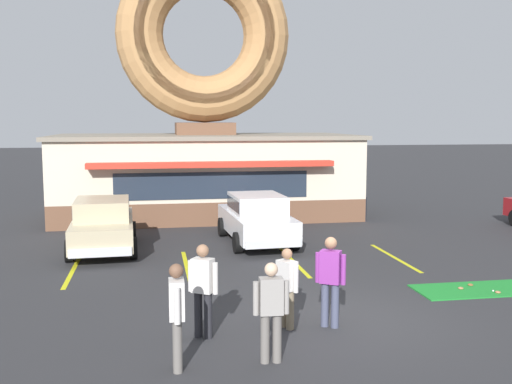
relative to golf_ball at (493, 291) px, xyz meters
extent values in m
plane|color=#2D2D30|center=(-4.03, -1.22, -0.05)|extent=(160.00, 160.00, 0.00)
cube|color=brown|center=(-5.49, 12.78, 0.40)|extent=(12.00, 6.00, 0.90)
cube|color=beige|center=(-5.49, 12.78, 2.00)|extent=(12.00, 6.00, 2.30)
cube|color=gray|center=(-5.49, 12.78, 3.23)|extent=(12.30, 6.30, 0.16)
cube|color=red|center=(-5.49, 9.48, 2.30)|extent=(9.00, 0.60, 0.20)
cube|color=#232D3D|center=(-5.49, 9.76, 1.50)|extent=(7.20, 0.03, 1.00)
cube|color=brown|center=(-5.49, 12.78, 3.56)|extent=(2.40, 1.80, 0.50)
torus|color=#B27F4C|center=(-5.49, 12.78, 7.36)|extent=(7.10, 1.90, 7.10)
torus|color=#936038|center=(-5.49, 12.35, 7.36)|extent=(6.25, 1.05, 6.24)
cube|color=#1E842D|center=(0.57, 0.28, -0.04)|extent=(4.53, 1.27, 0.03)
torus|color=brown|center=(-0.24, 0.57, 0.00)|extent=(0.13, 0.13, 0.04)
torus|color=#A5724C|center=(0.06, -0.11, 0.00)|extent=(0.13, 0.13, 0.04)
torus|color=#A5724C|center=(-0.62, 0.34, 0.00)|extent=(0.13, 0.13, 0.04)
sphere|color=white|center=(0.00, 0.00, 0.00)|extent=(0.04, 0.04, 0.04)
cube|color=#BCAD89|center=(-9.19, 6.22, 0.61)|extent=(1.93, 4.46, 0.68)
cube|color=#BCAD89|center=(-9.18, 6.07, 1.25)|extent=(1.64, 2.16, 0.60)
cube|color=#232D3D|center=(-9.18, 6.07, 1.27)|extent=(1.66, 2.07, 0.36)
cube|color=silver|center=(-9.27, 8.45, 0.37)|extent=(1.67, 0.16, 0.24)
cube|color=silver|center=(-9.10, 3.99, 0.37)|extent=(1.67, 0.16, 0.24)
cylinder|color=black|center=(-10.12, 7.55, 0.27)|extent=(0.24, 0.65, 0.64)
cylinder|color=black|center=(-8.36, 7.62, 0.27)|extent=(0.24, 0.65, 0.64)
cylinder|color=black|center=(-10.02, 4.83, 0.27)|extent=(0.24, 0.65, 0.64)
cylinder|color=black|center=(-8.26, 4.89, 0.27)|extent=(0.24, 0.65, 0.64)
cube|color=silver|center=(-4.40, 6.54, 0.61)|extent=(1.99, 4.49, 0.68)
cube|color=silver|center=(-4.39, 6.39, 1.25)|extent=(1.67, 2.18, 0.60)
cube|color=#232D3D|center=(-4.39, 6.39, 1.27)|extent=(1.69, 2.10, 0.36)
cube|color=silver|center=(-4.52, 8.76, 0.37)|extent=(1.67, 0.19, 0.24)
cube|color=silver|center=(-4.28, 4.31, 0.37)|extent=(1.67, 0.19, 0.24)
cylinder|color=black|center=(-5.35, 7.85, 0.27)|extent=(0.25, 0.65, 0.64)
cylinder|color=black|center=(-3.60, 7.95, 0.27)|extent=(0.25, 0.65, 0.64)
cylinder|color=black|center=(-5.21, 5.13, 0.27)|extent=(0.25, 0.65, 0.64)
cylinder|color=black|center=(-3.45, 5.22, 0.27)|extent=(0.25, 0.65, 0.64)
cylinder|color=slate|center=(-7.35, -2.95, 0.37)|extent=(0.15, 0.15, 0.85)
cylinder|color=slate|center=(-7.35, -3.15, 0.37)|extent=(0.15, 0.15, 0.85)
cube|color=silver|center=(-7.35, -3.05, 1.11)|extent=(0.24, 0.38, 0.62)
cylinder|color=silver|center=(-7.34, -2.80, 1.08)|extent=(0.10, 0.10, 0.57)
cylinder|color=silver|center=(-7.35, -3.30, 1.08)|extent=(0.10, 0.10, 0.57)
sphere|color=brown|center=(-7.35, -3.05, 1.57)|extent=(0.23, 0.23, 0.23)
cylinder|color=slate|center=(-5.92, -3.01, 0.36)|extent=(0.15, 0.15, 0.82)
cylinder|color=slate|center=(-5.72, -3.02, 0.36)|extent=(0.15, 0.15, 0.82)
cube|color=gray|center=(-5.82, -3.01, 1.07)|extent=(0.39, 0.25, 0.60)
cylinder|color=gray|center=(-6.07, -3.01, 1.04)|extent=(0.10, 0.10, 0.55)
cylinder|color=gray|center=(-5.57, -3.02, 1.04)|extent=(0.10, 0.10, 0.55)
sphere|color=beige|center=(-5.82, -3.01, 1.51)|extent=(0.22, 0.22, 0.22)
cylinder|color=#232328|center=(-6.73, -1.74, 0.38)|extent=(0.15, 0.15, 0.85)
cylinder|color=#232328|center=(-6.90, -1.63, 0.38)|extent=(0.15, 0.15, 0.85)
cube|color=silver|center=(-6.82, -1.69, 1.12)|extent=(0.45, 0.41, 0.62)
cylinder|color=silver|center=(-6.61, -1.82, 1.08)|extent=(0.10, 0.10, 0.57)
cylinder|color=silver|center=(-7.03, -1.55, 1.08)|extent=(0.10, 0.10, 0.57)
sphere|color=#9E7051|center=(-6.82, -1.69, 1.57)|extent=(0.23, 0.23, 0.23)
cylinder|color=#7F7056|center=(-5.16, -1.54, 0.33)|extent=(0.15, 0.15, 0.76)
cylinder|color=#7F7056|center=(-5.25, -1.37, 0.33)|extent=(0.15, 0.15, 0.76)
cube|color=silver|center=(-5.21, -1.45, 0.99)|extent=(0.40, 0.45, 0.56)
cylinder|color=silver|center=(-5.08, -1.67, 0.96)|extent=(0.10, 0.10, 0.51)
cylinder|color=silver|center=(-5.33, -1.24, 0.96)|extent=(0.10, 0.10, 0.51)
sphere|color=#9E7051|center=(-5.21, -1.45, 1.40)|extent=(0.20, 0.20, 0.20)
cylinder|color=#474C66|center=(-4.46, -1.49, 0.38)|extent=(0.15, 0.15, 0.86)
cylinder|color=#474C66|center=(-4.29, -1.59, 0.38)|extent=(0.15, 0.15, 0.86)
cube|color=#8C3393|center=(-4.37, -1.54, 1.13)|extent=(0.45, 0.40, 0.63)
cylinder|color=#8C3393|center=(-4.59, -1.41, 1.10)|extent=(0.10, 0.10, 0.58)
cylinder|color=#8C3393|center=(-4.16, -1.67, 1.10)|extent=(0.10, 0.10, 0.58)
sphere|color=#9E7051|center=(-4.37, -1.54, 1.59)|extent=(0.23, 0.23, 0.23)
cylinder|color=#232833|center=(0.36, 10.06, 0.42)|extent=(0.56, 0.56, 0.95)
torus|color=black|center=(0.36, 10.06, 0.90)|extent=(0.57, 0.57, 0.05)
cube|color=yellow|center=(-9.81, 3.78, -0.05)|extent=(0.12, 3.60, 0.01)
cube|color=yellow|center=(-6.81, 3.78, -0.05)|extent=(0.12, 3.60, 0.01)
cube|color=yellow|center=(-3.81, 3.78, -0.05)|extent=(0.12, 3.60, 0.01)
cube|color=yellow|center=(-0.81, 3.78, -0.05)|extent=(0.12, 3.60, 0.01)
camera|label=1|loc=(-7.69, -12.26, 3.90)|focal=42.00mm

